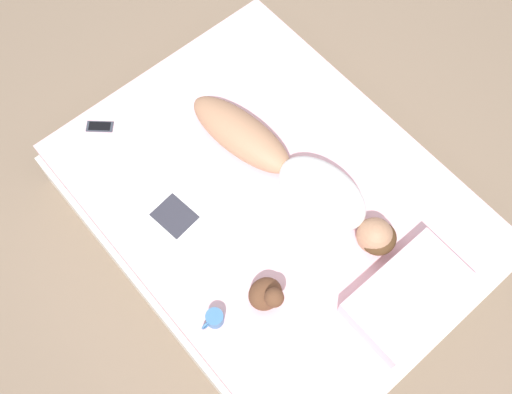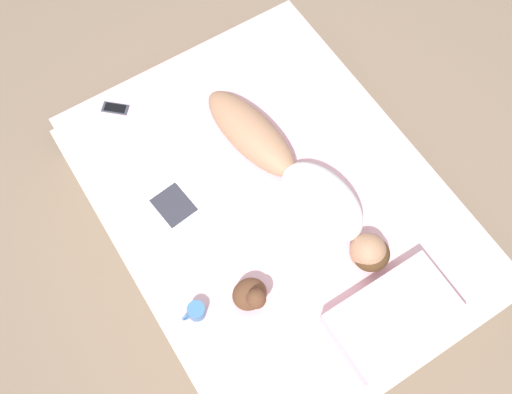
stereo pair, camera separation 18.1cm
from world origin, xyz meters
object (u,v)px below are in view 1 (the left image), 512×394
(coffee_mug, at_px, (214,318))
(person, at_px, (296,175))
(open_magazine, at_px, (192,200))
(cell_phone, at_px, (100,127))

(coffee_mug, bearing_deg, person, -159.74)
(open_magazine, xyz_separation_m, cell_phone, (0.11, -0.66, 0.00))
(person, bearing_deg, cell_phone, -67.00)
(coffee_mug, bearing_deg, open_magazine, -118.18)
(coffee_mug, height_order, cell_phone, coffee_mug)
(coffee_mug, xyz_separation_m, cell_phone, (-0.19, -1.22, -0.03))
(person, relative_size, open_magazine, 2.44)
(person, bearing_deg, open_magazine, -38.83)
(coffee_mug, distance_m, cell_phone, 1.23)
(person, height_order, coffee_mug, person)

